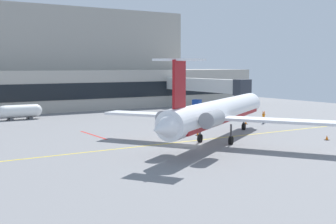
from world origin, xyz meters
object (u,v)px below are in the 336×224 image
(regional_jet, at_px, (218,113))
(fuel_tank, at_px, (20,111))
(marshaller, at_px, (264,117))
(baggage_tug, at_px, (196,106))
(pushback_tractor, at_px, (177,114))

(regional_jet, bearing_deg, fuel_tank, 110.71)
(fuel_tank, bearing_deg, marshaller, -39.92)
(fuel_tank, distance_m, marshaller, 37.92)
(regional_jet, height_order, baggage_tug, regional_jet)
(baggage_tug, xyz_separation_m, marshaller, (-1.62, -19.33, -0.08))
(marshaller, bearing_deg, pushback_tractor, 127.52)
(regional_jet, height_order, marshaller, regional_jet)
(baggage_tug, relative_size, marshaller, 1.90)
(fuel_tank, xyz_separation_m, marshaller, (29.08, -24.33, -0.40))
(pushback_tractor, xyz_separation_m, fuel_tank, (-20.86, 13.63, 0.36))
(pushback_tractor, distance_m, fuel_tank, 24.92)
(marshaller, bearing_deg, baggage_tug, 85.22)
(baggage_tug, bearing_deg, fuel_tank, 170.75)
(baggage_tug, relative_size, pushback_tractor, 0.86)
(regional_jet, bearing_deg, pushback_tractor, 68.18)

